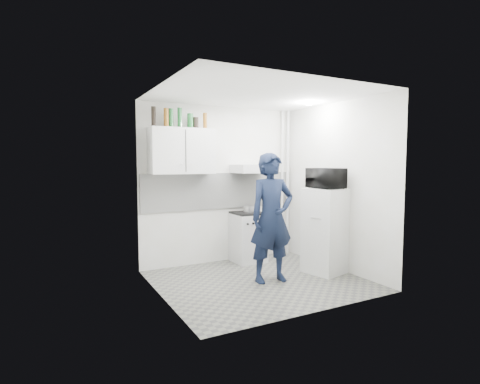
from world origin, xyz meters
name	(u,v)px	position (x,y,z in m)	size (l,w,h in m)	color
floor	(259,281)	(0.00, 0.00, 0.00)	(2.80, 2.80, 0.00)	#616255
ceiling	(260,94)	(0.00, 0.00, 2.60)	(2.80, 2.80, 0.00)	white
wall_back	(221,185)	(0.00, 1.25, 1.30)	(2.80, 2.80, 0.00)	beige
wall_left	(161,193)	(-1.40, 0.00, 1.30)	(2.60, 2.60, 0.00)	beige
wall_right	(336,186)	(1.40, 0.00, 1.30)	(2.60, 2.60, 0.00)	beige
person	(272,218)	(0.15, -0.08, 0.90)	(0.66, 0.43, 1.81)	black
stove	(248,238)	(0.37, 1.00, 0.41)	(0.51, 0.51, 0.81)	silver
fridge	(325,231)	(1.10, -0.11, 0.64)	(0.53, 0.53, 1.29)	silver
stove_top	(248,213)	(0.37, 1.00, 0.83)	(0.49, 0.49, 0.03)	black
saucepan	(249,209)	(0.41, 1.02, 0.89)	(0.18, 0.18, 0.10)	silver
microwave	(326,178)	(1.10, -0.11, 1.44)	(0.37, 0.55, 0.31)	black
bottle_a	(154,117)	(-1.18, 1.07, 2.35)	(0.07, 0.07, 0.29)	black
bottle_b	(166,118)	(-0.99, 1.07, 2.34)	(0.07, 0.07, 0.28)	brown
bottle_c	(171,118)	(-0.91, 1.07, 2.34)	(0.07, 0.07, 0.28)	#144C1E
bottle_d	(180,118)	(-0.78, 1.07, 2.35)	(0.07, 0.07, 0.30)	#144C1E
canister_a	(190,121)	(-0.61, 1.07, 2.31)	(0.09, 0.09, 0.23)	#144C1E
canister_b	(196,123)	(-0.52, 1.07, 2.29)	(0.09, 0.09, 0.18)	black
bottle_e	(205,121)	(-0.36, 1.07, 2.33)	(0.06, 0.06, 0.25)	brown
upper_cabinet	(182,151)	(-0.75, 1.07, 1.85)	(1.00, 0.35, 0.70)	silver
range_hood	(252,169)	(0.45, 1.00, 1.57)	(0.60, 0.50, 0.14)	silver
backsplash	(222,191)	(0.00, 1.24, 1.20)	(2.74, 0.03, 0.60)	white
pipe_a	(288,183)	(1.30, 1.17, 1.30)	(0.05, 0.05, 2.60)	silver
pipe_b	(282,183)	(1.18, 1.17, 1.30)	(0.04, 0.04, 2.60)	silver
ceiling_spot_fixture	(309,104)	(1.00, 0.20, 2.57)	(0.10, 0.10, 0.02)	white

